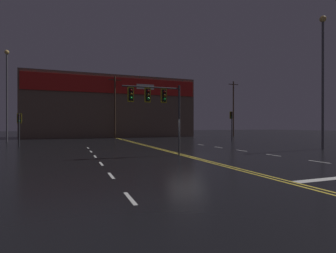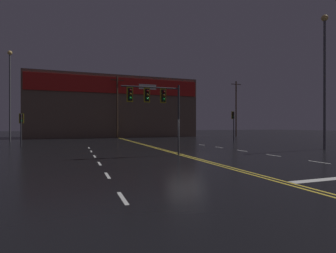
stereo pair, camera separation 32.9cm
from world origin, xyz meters
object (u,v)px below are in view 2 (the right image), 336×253
(traffic_signal_corner_northwest, at_px, (21,122))
(streetlight_median_approach, at_px, (325,66))
(traffic_signal_median, at_px, (154,100))
(traffic_signal_corner_northeast, at_px, (233,119))
(streetlight_near_left, at_px, (10,85))

(traffic_signal_corner_northwest, relative_size, streetlight_median_approach, 0.28)
(traffic_signal_corner_northwest, bearing_deg, traffic_signal_median, -50.13)
(traffic_signal_corner_northeast, bearing_deg, traffic_signal_corner_northwest, -178.95)
(traffic_signal_median, bearing_deg, streetlight_near_left, 120.96)
(traffic_signal_corner_northeast, bearing_deg, streetlight_median_approach, -86.81)
(traffic_signal_corner_northwest, distance_m, streetlight_near_left, 11.17)
(traffic_signal_median, height_order, traffic_signal_corner_northwest, traffic_signal_median)
(traffic_signal_median, distance_m, streetlight_median_approach, 15.81)
(traffic_signal_corner_northeast, relative_size, streetlight_near_left, 0.34)
(traffic_signal_corner_northeast, relative_size, streetlight_median_approach, 0.34)
(streetlight_median_approach, bearing_deg, streetlight_near_left, 142.28)
(traffic_signal_median, relative_size, traffic_signal_corner_northwest, 1.50)
(traffic_signal_median, bearing_deg, traffic_signal_corner_northeast, 40.44)
(traffic_signal_median, xyz_separation_m, traffic_signal_corner_northeast, (14.71, 12.54, -0.92))
(traffic_signal_median, height_order, traffic_signal_corner_northeast, traffic_signal_median)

